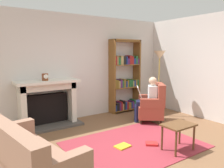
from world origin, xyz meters
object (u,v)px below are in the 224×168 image
fireplace (48,102)px  floor_lamp (159,61)px  mantel_clock (45,77)px  armchair_reading (153,105)px  sofa_floral (28,161)px  seated_reader (148,97)px  bookshelf (125,78)px  side_table (178,128)px

fireplace → floor_lamp: size_ratio=0.82×
mantel_clock → armchair_reading: 2.69m
sofa_floral → floor_lamp: (3.75, 1.33, 1.19)m
mantel_clock → seated_reader: 2.53m
seated_reader → armchair_reading: bearing=90.0°
bookshelf → seated_reader: bearing=-95.9°
armchair_reading → sofa_floral: 3.40m
mantel_clock → armchair_reading: (2.35, -1.06, -0.76)m
fireplace → seated_reader: 2.45m
fireplace → side_table: fireplace is taller
bookshelf → sofa_floral: 4.00m
fireplace → bookshelf: bearing=0.9°
fireplace → side_table: bearing=-60.3°
armchair_reading → side_table: size_ratio=1.73×
seated_reader → floor_lamp: size_ratio=0.64×
side_table → armchair_reading: bearing=61.0°
bookshelf → side_table: (-0.82, -2.64, -0.59)m
seated_reader → bookshelf: bearing=-148.5°
fireplace → sofa_floral: bearing=-113.6°
fireplace → mantel_clock: bearing=-121.9°
floor_lamp → side_table: bearing=-126.8°
fireplace → armchair_reading: size_ratio=1.51×
seated_reader → sofa_floral: (-3.15, -1.08, -0.30)m
sofa_floral → side_table: (2.44, -0.43, 0.09)m
mantel_clock → bookshelf: (2.38, 0.14, -0.19)m
fireplace → mantel_clock: (-0.06, -0.10, 0.60)m
sofa_floral → bookshelf: bearing=-65.9°
sofa_floral → seated_reader: bearing=-81.0°
mantel_clock → seated_reader: mantel_clock is taller
fireplace → mantel_clock: 0.61m
fireplace → side_table: 3.01m
bookshelf → side_table: bearing=-107.3°
bookshelf → armchair_reading: (-0.02, -1.20, -0.57)m
mantel_clock → side_table: (1.55, -2.51, -0.78)m
seated_reader → sofa_floral: bearing=-33.5°
fireplace → side_table: size_ratio=2.62×
bookshelf → floor_lamp: bearing=-61.0°
seated_reader → side_table: 1.69m
sofa_floral → floor_lamp: size_ratio=1.01×
mantel_clock → side_table: size_ratio=0.29×
armchair_reading → sofa_floral: bearing=-35.2°
side_table → seated_reader: bearing=65.0°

